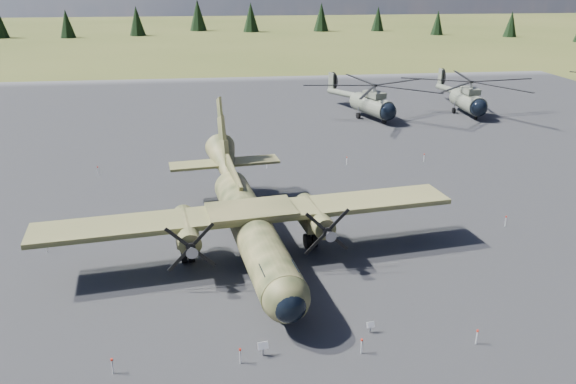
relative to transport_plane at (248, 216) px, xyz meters
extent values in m
plane|color=brown|center=(2.82, 1.58, -2.58)|extent=(500.00, 500.00, 0.00)
cube|color=#5B5C60|center=(2.82, 11.58, -2.58)|extent=(120.00, 120.00, 0.04)
cylinder|color=#363F22|center=(0.19, -1.44, -0.43)|extent=(4.82, 17.04, 2.62)
sphere|color=#363F22|center=(1.31, -9.78, -0.43)|extent=(2.88, 2.88, 2.57)
sphere|color=black|center=(1.37, -10.29, -0.48)|extent=(2.12, 2.12, 1.89)
cube|color=black|center=(1.11, -8.30, 0.27)|extent=(2.05, 1.73, 0.51)
cone|color=#363F22|center=(-1.27, 9.51, 0.55)|extent=(3.40, 6.72, 3.94)
cube|color=#9EA1A3|center=(0.07, -0.51, -1.51)|extent=(2.50, 5.80, 0.47)
cube|color=#363F21|center=(0.13, -0.97, 0.64)|extent=(27.32, 6.74, 0.33)
cube|color=#363F22|center=(0.13, -0.97, 0.85)|extent=(6.01, 4.08, 0.33)
cylinder|color=#363F22|center=(-4.01, -1.81, 0.13)|extent=(2.03, 5.01, 1.40)
cube|color=#363F22|center=(-4.11, -1.07, -0.48)|extent=(1.81, 3.34, 0.75)
cone|color=gray|center=(-3.61, -4.82, 0.13)|extent=(0.82, 0.93, 0.71)
cylinder|color=black|center=(-4.11, -1.07, -2.07)|extent=(0.95, 1.13, 1.03)
cylinder|color=#363F22|center=(4.34, -0.69, 0.13)|extent=(2.03, 5.01, 1.40)
cube|color=#363F22|center=(4.24, 0.05, -0.48)|extent=(1.81, 3.34, 0.75)
cone|color=gray|center=(4.74, -3.71, 0.13)|extent=(0.82, 0.93, 0.71)
cylinder|color=black|center=(4.24, 0.05, -2.07)|extent=(0.95, 1.13, 1.03)
cube|color=#363F22|center=(-0.80, 5.98, 1.11)|extent=(1.19, 7.04, 1.57)
cube|color=#363F21|center=(-1.33, 9.97, 0.60)|extent=(9.18, 3.23, 0.21)
cylinder|color=gray|center=(1.16, -8.67, -1.39)|extent=(0.15, 0.15, 0.84)
cylinder|color=black|center=(1.16, -8.67, -2.07)|extent=(0.44, 0.91, 0.87)
cylinder|color=#696A5C|center=(18.37, 36.00, -0.77)|extent=(4.51, 7.45, 2.44)
sphere|color=black|center=(19.47, 32.66, -0.82)|extent=(2.84, 2.84, 2.25)
sphere|color=#696A5C|center=(17.28, 39.34, -0.77)|extent=(2.84, 2.84, 2.25)
cube|color=#696A5C|center=(18.50, 35.63, 0.79)|extent=(2.55, 3.49, 0.73)
cylinder|color=gray|center=(18.50, 35.63, 1.52)|extent=(0.44, 0.44, 0.98)
cylinder|color=#696A5C|center=(16.14, 42.83, -0.43)|extent=(3.38, 8.18, 1.40)
cube|color=#696A5C|center=(15.00, 46.31, 0.79)|extent=(0.63, 1.37, 2.34)
cylinder|color=black|center=(15.32, 46.41, 0.79)|extent=(0.85, 2.43, 2.54)
cylinder|color=black|center=(19.29, 33.22, -2.19)|extent=(0.47, 0.72, 0.66)
cylinder|color=black|center=(16.76, 36.71, -2.19)|extent=(0.52, 0.83, 0.78)
cylinder|color=gray|center=(16.76, 36.71, -1.68)|extent=(0.17, 0.17, 1.42)
cylinder|color=black|center=(19.26, 37.53, -2.19)|extent=(0.52, 0.83, 0.78)
cylinder|color=gray|center=(19.26, 37.53, -1.68)|extent=(0.17, 0.17, 1.42)
cylinder|color=#696A5C|center=(31.84, 36.78, -0.76)|extent=(2.66, 7.16, 2.46)
sphere|color=black|center=(31.74, 33.23, -0.81)|extent=(2.33, 2.33, 2.27)
sphere|color=#696A5C|center=(31.94, 40.32, -0.76)|extent=(2.33, 2.33, 2.27)
cube|color=#696A5C|center=(31.83, 36.39, 0.82)|extent=(1.76, 3.20, 0.74)
cylinder|color=gray|center=(31.83, 36.39, 1.56)|extent=(0.36, 0.36, 0.99)
cylinder|color=#696A5C|center=(32.05, 44.02, -0.41)|extent=(1.07, 8.43, 1.41)
cube|color=#696A5C|center=(32.15, 47.71, 0.82)|extent=(0.26, 1.38, 2.36)
cylinder|color=black|center=(32.50, 47.70, 0.82)|extent=(0.13, 2.56, 2.56)
cylinder|color=black|center=(31.76, 33.83, -2.19)|extent=(0.29, 0.68, 0.67)
cylinder|color=black|center=(30.54, 38.00, -2.19)|extent=(0.32, 0.80, 0.79)
cylinder|color=gray|center=(30.54, 38.00, -1.67)|extent=(0.14, 0.14, 1.43)
cylinder|color=black|center=(33.20, 37.92, -2.19)|extent=(0.32, 0.80, 0.79)
cylinder|color=gray|center=(33.20, 37.92, -1.67)|extent=(0.14, 0.14, 1.43)
cube|color=gray|center=(-0.04, -11.46, -2.26)|extent=(0.10, 0.10, 0.64)
cube|color=silver|center=(-0.04, -11.51, -1.96)|extent=(0.54, 0.30, 0.36)
cube|color=gray|center=(5.71, -10.25, -2.32)|extent=(0.08, 0.08, 0.52)
cube|color=silver|center=(5.71, -10.29, -2.07)|extent=(0.44, 0.24, 0.29)
cylinder|color=silver|center=(-7.18, -11.92, -2.18)|extent=(0.07, 0.07, 0.80)
cylinder|color=red|center=(-7.18, -11.92, -1.78)|extent=(0.12, 0.12, 0.10)
cylinder|color=silver|center=(-1.18, -11.92, -2.18)|extent=(0.07, 0.07, 0.80)
cylinder|color=red|center=(-1.18, -11.92, -1.78)|extent=(0.12, 0.12, 0.10)
cylinder|color=silver|center=(4.82, -11.92, -2.18)|extent=(0.07, 0.07, 0.80)
cylinder|color=red|center=(4.82, -11.92, -1.78)|extent=(0.12, 0.12, 0.10)
cylinder|color=silver|center=(10.82, -11.92, -2.18)|extent=(0.07, 0.07, 0.80)
cylinder|color=red|center=(10.82, -11.92, -1.78)|extent=(0.12, 0.12, 0.10)
cylinder|color=silver|center=(-13.18, 17.58, -2.18)|extent=(0.07, 0.07, 0.80)
cylinder|color=red|center=(-13.18, 17.58, -1.78)|extent=(0.12, 0.12, 0.10)
cylinder|color=silver|center=(-5.18, 17.58, -2.18)|extent=(0.07, 0.07, 0.80)
cylinder|color=red|center=(-5.18, 17.58, -1.78)|extent=(0.12, 0.12, 0.10)
cylinder|color=silver|center=(2.82, 17.58, -2.18)|extent=(0.07, 0.07, 0.80)
cylinder|color=red|center=(2.82, 17.58, -1.78)|extent=(0.12, 0.12, 0.10)
cylinder|color=silver|center=(10.82, 17.58, -2.18)|extent=(0.07, 0.07, 0.80)
cylinder|color=red|center=(10.82, 17.58, -1.78)|extent=(0.12, 0.12, 0.10)
cylinder|color=silver|center=(18.82, 17.58, -2.18)|extent=(0.07, 0.07, 0.80)
cylinder|color=red|center=(18.82, 17.58, -1.78)|extent=(0.12, 0.12, 0.10)
cylinder|color=silver|center=(-13.68, 1.58, -2.18)|extent=(0.07, 0.07, 0.80)
cylinder|color=red|center=(-13.68, 1.58, -1.78)|extent=(0.12, 0.12, 0.10)
cylinder|color=silver|center=(19.32, 1.58, -2.18)|extent=(0.07, 0.07, 0.80)
cylinder|color=red|center=(19.32, 1.58, -1.78)|extent=(0.12, 0.12, 0.10)
cone|color=black|center=(90.61, 137.50, 1.28)|extent=(4.32, 4.32, 7.72)
cone|color=black|center=(70.35, 146.86, 1.22)|extent=(4.26, 4.26, 7.61)
cone|color=black|center=(55.04, 163.05, 1.49)|extent=(4.57, 4.57, 8.15)
cone|color=black|center=(35.36, 164.63, 2.14)|extent=(5.29, 5.29, 9.45)
cone|color=black|center=(11.08, 165.31, 2.23)|extent=(5.39, 5.39, 9.63)
cone|color=black|center=(-6.94, 171.77, 2.65)|extent=(5.86, 5.86, 10.46)
cone|color=black|center=(-25.88, 156.30, 1.96)|extent=(5.09, 5.09, 9.09)
cone|color=black|center=(-46.43, 151.95, 1.64)|extent=(4.73, 4.73, 8.44)
camera|label=1|loc=(-1.75, -34.45, 14.93)|focal=35.00mm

